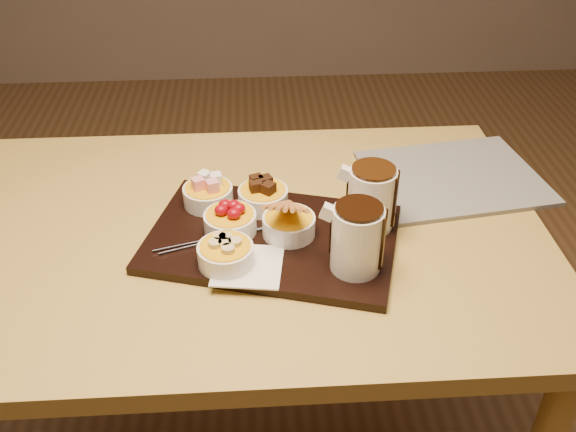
{
  "coord_description": "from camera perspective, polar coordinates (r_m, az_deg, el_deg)",
  "views": [
    {
      "loc": [
        0.03,
        -1.02,
        1.5
      ],
      "look_at": [
        0.09,
        -0.05,
        0.81
      ],
      "focal_mm": 40.0,
      "sensor_mm": 36.0,
      "label": 1
    }
  ],
  "objects": [
    {
      "name": "bowl_marshmallows",
      "position": [
        1.3,
        -7.11,
        1.82
      ],
      "size": [
        0.1,
        0.1,
        0.04
      ],
      "primitive_type": "cylinder",
      "color": "white",
      "rests_on": "serving_board"
    },
    {
      "name": "dining_table",
      "position": [
        1.32,
        -4.09,
        -4.52
      ],
      "size": [
        1.2,
        0.8,
        0.75
      ],
      "color": "gold",
      "rests_on": "ground"
    },
    {
      "name": "pitcher_dark_chocolate",
      "position": [
        1.11,
        6.15,
        -2.07
      ],
      "size": [
        0.11,
        0.11,
        0.12
      ],
      "primitive_type": "cylinder",
      "rotation": [
        0.0,
        0.0,
        -0.28
      ],
      "color": "silver",
      "rests_on": "serving_board"
    },
    {
      "name": "bowl_strawberries",
      "position": [
        1.21,
        -5.16,
        -0.6
      ],
      "size": [
        0.1,
        0.1,
        0.04
      ],
      "primitive_type": "cylinder",
      "color": "white",
      "rests_on": "serving_board"
    },
    {
      "name": "napkin",
      "position": [
        1.14,
        -3.59,
        -4.44
      ],
      "size": [
        0.14,
        0.14,
        0.0
      ],
      "primitive_type": "cube",
      "rotation": [
        0.0,
        0.0,
        -0.14
      ],
      "color": "white",
      "rests_on": "serving_board"
    },
    {
      "name": "fondue_skewers",
      "position": [
        1.21,
        -5.91,
        -1.81
      ],
      "size": [
        0.1,
        0.26,
        0.01
      ],
      "primitive_type": null,
      "rotation": [
        0.0,
        0.0,
        -1.29
      ],
      "color": "silver",
      "rests_on": "serving_board"
    },
    {
      "name": "bowl_bananas",
      "position": [
        1.14,
        -5.56,
        -3.47
      ],
      "size": [
        0.1,
        0.1,
        0.04
      ],
      "primitive_type": "cylinder",
      "color": "white",
      "rests_on": "serving_board"
    },
    {
      "name": "bowl_biscotti",
      "position": [
        1.2,
        0.07,
        -0.86
      ],
      "size": [
        0.1,
        0.1,
        0.04
      ],
      "primitive_type": "cylinder",
      "color": "white",
      "rests_on": "serving_board"
    },
    {
      "name": "serving_board",
      "position": [
        1.22,
        -1.41,
        -2.01
      ],
      "size": [
        0.52,
        0.42,
        0.02
      ],
      "primitive_type": "cube",
      "rotation": [
        0.0,
        0.0,
        -0.28
      ],
      "color": "black",
      "rests_on": "dining_table"
    },
    {
      "name": "newspaper",
      "position": [
        1.45,
        14.46,
        3.34
      ],
      "size": [
        0.4,
        0.34,
        0.01
      ],
      "primitive_type": "cube",
      "rotation": [
        0.0,
        0.0,
        0.15
      ],
      "color": "beige",
      "rests_on": "dining_table"
    },
    {
      "name": "pitcher_milk_chocolate",
      "position": [
        1.21,
        7.41,
        1.52
      ],
      "size": [
        0.11,
        0.11,
        0.12
      ],
      "primitive_type": "cylinder",
      "rotation": [
        0.0,
        0.0,
        -0.28
      ],
      "color": "silver",
      "rests_on": "serving_board"
    },
    {
      "name": "bowl_cake",
      "position": [
        1.28,
        -2.22,
        1.61
      ],
      "size": [
        0.1,
        0.1,
        0.04
      ],
      "primitive_type": "cylinder",
      "color": "white",
      "rests_on": "serving_board"
    }
  ]
}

